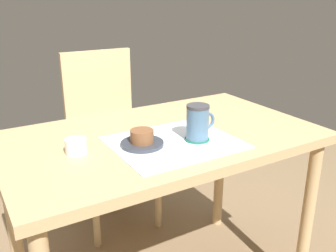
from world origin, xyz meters
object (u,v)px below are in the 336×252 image
at_px(coffee_mug, 198,122).
at_px(sugar_bowl, 76,146).
at_px(pastry_plate, 142,144).
at_px(pastry, 142,136).
at_px(wooden_chair, 107,131).
at_px(dining_table, 162,156).

height_order(coffee_mug, sugar_bowl, coffee_mug).
bearing_deg(pastry_plate, pastry, 0.00).
bearing_deg(pastry_plate, wooden_chair, 77.42).
relative_size(pastry_plate, coffee_mug, 1.20).
bearing_deg(dining_table, sugar_bowl, -176.98).
bearing_deg(wooden_chair, sugar_bowl, 63.14).
bearing_deg(pastry_plate, dining_table, 32.58).
distance_m(wooden_chair, sugar_bowl, 0.84).
bearing_deg(pastry, wooden_chair, 77.42).
relative_size(dining_table, wooden_chair, 1.23).
bearing_deg(sugar_bowl, pastry_plate, -15.63).
relative_size(dining_table, sugar_bowl, 16.50).
xyz_separation_m(wooden_chair, coffee_mug, (0.02, -0.82, 0.30)).
height_order(pastry_plate, coffee_mug, coffee_mug).
xyz_separation_m(dining_table, coffee_mug, (0.07, -0.13, 0.16)).
bearing_deg(dining_table, pastry, -147.42).
xyz_separation_m(wooden_chair, pastry_plate, (-0.17, -0.77, 0.24)).
distance_m(pastry, sugar_bowl, 0.22).
xyz_separation_m(wooden_chair, pastry, (-0.17, -0.77, 0.26)).
distance_m(pastry, coffee_mug, 0.20).
bearing_deg(wooden_chair, pastry, 78.78).
distance_m(wooden_chair, pastry, 0.83).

